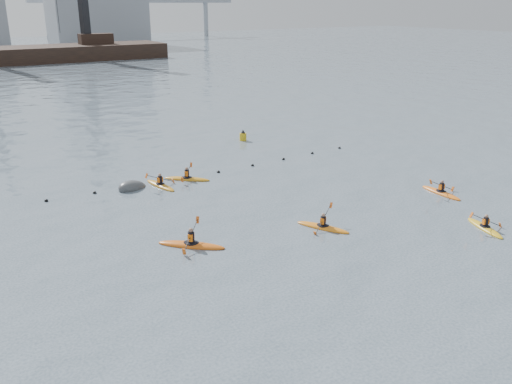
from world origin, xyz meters
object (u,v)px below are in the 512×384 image
kayaker_0 (323,227)px  kayaker_3 (160,185)px  kayaker_1 (485,227)px  kayaker_5 (187,178)px  mooring_buoy (133,188)px  nav_buoy (243,137)px  kayaker_2 (191,244)px  kayaker_4 (441,192)px

kayaker_0 → kayaker_3: kayaker_0 is taller
kayaker_1 → kayaker_5: size_ratio=1.07×
mooring_buoy → nav_buoy: bearing=29.3°
kayaker_2 → kayaker_4: bearing=-50.8°
kayaker_3 → mooring_buoy: size_ratio=1.49×
kayaker_2 → kayaker_4: (17.24, -1.47, -0.01)m
kayaker_2 → kayaker_0: bearing=-59.9°
kayaker_1 → kayaker_2: size_ratio=1.00×
kayaker_5 → kayaker_2: bearing=-161.5°
kayaker_1 → kayaker_3: bearing=145.4°
kayaker_2 → mooring_buoy: kayaker_2 is taller
kayaker_3 → mooring_buoy: 1.85m
kayaker_5 → kayaker_0: bearing=-124.7°
kayaker_0 → kayaker_3: (-4.70, 11.53, 0.00)m
kayaker_4 → mooring_buoy: kayaker_4 is taller
kayaker_3 → kayaker_4: kayaker_4 is taller
mooring_buoy → kayaker_2: bearing=-93.8°
kayaker_0 → kayaker_1: 8.90m
mooring_buoy → nav_buoy: (13.09, 7.33, 0.34)m
kayaker_0 → kayaker_5: size_ratio=1.08×
kayaker_1 → kayaker_3: kayaker_3 is taller
kayaker_0 → kayaker_2: kayaker_0 is taller
kayaker_2 → kayaker_4: kayaker_2 is taller
kayaker_0 → kayaker_2: 7.36m
kayaker_3 → mooring_buoy: bearing=151.7°
mooring_buoy → kayaker_0: bearing=-62.0°
kayaker_1 → mooring_buoy: 21.95m
kayaker_1 → kayaker_4: (2.64, 5.17, 0.01)m
kayaker_0 → nav_buoy: (6.63, 19.45, 0.25)m
kayaker_5 → mooring_buoy: size_ratio=1.31×
kayaker_3 → kayaker_4: size_ratio=0.99×
kayaker_5 → nav_buoy: nav_buoy is taller
kayaker_5 → kayaker_3: bearing=140.8°
kayaker_2 → kayaker_3: kayaker_2 is taller
kayaker_0 → kayaker_4: 10.10m
kayaker_4 → kayaker_5: kayaker_4 is taller
kayaker_0 → kayaker_4: kayaker_0 is taller
kayaker_2 → kayaker_1: bearing=-70.3°
kayaker_1 → kayaker_3: size_ratio=0.93×
kayaker_2 → mooring_buoy: bearing=40.3°
kayaker_4 → nav_buoy: size_ratio=2.89×
kayaker_0 → mooring_buoy: kayaker_0 is taller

